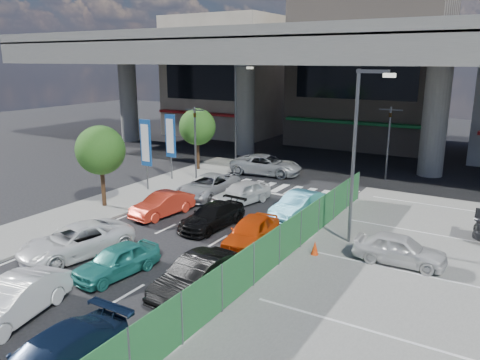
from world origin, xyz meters
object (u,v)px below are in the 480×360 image
Objects in this scene: kei_truck_front_right at (299,205)px; traffic_cone at (315,248)px; signboard_far at (170,138)px; parked_sedan_white at (400,249)px; signboard_near at (146,145)px; taxi_teal_mid at (117,260)px; sedan_black_mid at (212,216)px; traffic_light_right at (390,125)px; street_lamp_right at (358,143)px; hatch_white_back_mid at (14,301)px; street_lamp_left at (238,106)px; taxi_orange_left at (162,204)px; wagon_silver_front_left at (208,186)px; traffic_light_left at (195,125)px; crossing_wagon_silver at (266,165)px; hatch_black_mid_right at (198,276)px; tree_far at (197,127)px; taxi_orange_right at (251,232)px; sedan_white_front_mid at (241,193)px; sedan_white_mid_left at (76,241)px; tree_near at (100,150)px.

kei_truck_front_right is 6.61× the size of traffic_cone.
kei_truck_front_right is at bearing -14.29° from signboard_far.
parked_sedan_white is (17.19, -6.32, -2.36)m from signboard_far.
signboard_near is at bearing -172.25° from kei_truck_front_right.
traffic_cone is (6.09, 5.82, -0.25)m from taxi_teal_mid.
sedan_black_mid is 1.11× the size of parked_sedan_white.
traffic_light_right is at bearing 83.33° from taxi_teal_mid.
hatch_white_back_mid is (-7.57, -12.24, -4.08)m from street_lamp_right.
street_lamp_left reaches higher than kei_truck_front_right.
taxi_orange_left is at bearing -177.84° from sedan_black_mid.
taxi_orange_left is at bearing -76.50° from street_lamp_left.
traffic_light_right is 13.62m from wagon_silver_front_left.
taxi_orange_left is 0.92× the size of sedan_black_mid.
traffic_light_left is 1.41× the size of taxi_teal_mid.
signboard_far reaches higher than crossing_wagon_silver.
hatch_black_mid_right is (-1.75, -20.64, -3.25)m from traffic_light_right.
crossing_wagon_silver is at bearing 15.91° from tree_far.
traffic_light_left is 1.28× the size of taxi_orange_right.
traffic_light_right is at bearing 30.89° from traffic_light_left.
crossing_wagon_silver is at bearing 46.12° from parked_sedan_white.
taxi_teal_mid is at bearing -74.70° from wagon_silver_front_left.
sedan_white_front_mid is (5.75, -3.35, -3.25)m from traffic_light_left.
parked_sedan_white is (12.40, 6.28, 0.01)m from sedan_white_mid_left.
tree_near is at bearing -129.81° from traffic_light_right.
sedan_white_mid_left is at bearing -69.19° from signboard_far.
traffic_light_right is at bearing 40.91° from signboard_near.
kei_truck_front_right is (9.68, -3.83, -3.25)m from traffic_light_left.
street_lamp_right is 8.17m from sedan_black_mid.
traffic_light_left is 6.06m from street_lamp_left.
taxi_orange_left is 6.47m from taxi_orange_right.
street_lamp_left is 1.70× the size of signboard_near.
street_lamp_right reaches higher than traffic_cone.
traffic_light_right is 1.11× the size of signboard_near.
taxi_teal_mid is 0.91× the size of taxi_orange_right.
parked_sedan_white is (9.47, 6.76, 0.08)m from taxi_teal_mid.
signboard_near reaches higher than traffic_cone.
traffic_cone is (9.23, -5.16, -0.31)m from wagon_silver_front_left.
street_lamp_right is 2.12× the size of parked_sedan_white.
tree_near is at bearing -129.80° from wagon_silver_front_left.
street_lamp_left reaches higher than hatch_white_back_mid.
crossing_wagon_silver is at bearing 69.87° from tree_near.
traffic_light_right is 12.37m from sedan_white_front_mid.
signboard_near is 1.21× the size of taxi_orange_left.
tree_near is at bearing -92.76° from street_lamp_left.
signboard_near is 1.28× the size of taxi_teal_mid.
sedan_white_front_mid is at bearing -38.50° from tree_far.
street_lamp_left reaches higher than parked_sedan_white.
sedan_white_front_mid is 6.39× the size of traffic_cone.
sedan_black_mid is 0.85× the size of wagon_silver_front_left.
kei_truck_front_right is at bearing 149.55° from street_lamp_right.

